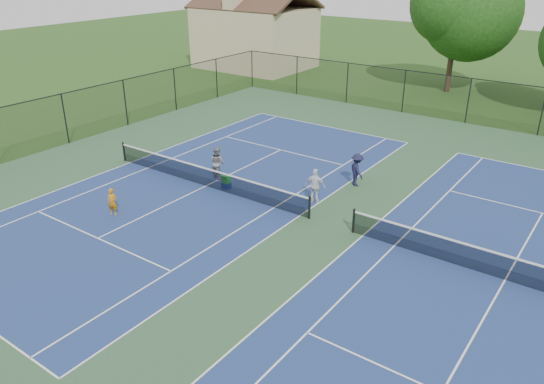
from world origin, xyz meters
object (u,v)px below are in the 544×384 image
Objects in this scene: tree_back_b at (458,7)px; ball_crate at (226,185)px; bystander_b at (357,170)px; ball_hopper at (226,179)px; instructor at (217,163)px; child_player at (112,202)px; bystander_a at (315,186)px; clapboard_house at (255,35)px.

tree_back_b is 26.48m from ball_crate.
bystander_b is 6.36m from ball_hopper.
tree_back_b is 6.08× the size of instructor.
child_player is 0.74× the size of bystander_b.
bystander_b is at bearing 28.89° from child_player.
child_player is 0.75× the size of bystander_a.
bystander_a is 4.48m from ball_hopper.
ball_hopper is at bearing -94.54° from tree_back_b.
tree_back_b is 6.15× the size of bystander_a.
tree_back_b is 26.40m from ball_hopper.
ball_crate is (-4.31, -1.15, -0.67)m from bystander_a.
bystander_b is 6.38m from ball_crate.
bystander_b is (7.12, 9.00, 0.21)m from child_player.
tree_back_b reaches higher than ball_crate.
ball_hopper reaches higher than ball_crate.
bystander_a reaches higher than child_player.
ball_crate is 0.34m from ball_hopper.
tree_back_b is 6.10× the size of bystander_b.
child_player is at bearing 90.10° from bystander_b.
instructor is 1.46m from ball_hopper.
instructor is at bearing 147.40° from ball_crate.
tree_back_b reaches higher than instructor.
instructor is at bearing 57.63° from child_player.
tree_back_b is 8.23× the size of child_player.
bystander_b is (6.14, 3.21, -0.00)m from instructor.
clapboard_house is at bearing -176.99° from tree_back_b.
bystander_a is at bearing 14.92° from ball_crate.
bystander_b is at bearing -143.39° from instructor.
tree_back_b is at bearing 59.41° from child_player.
ball_crate is at bearing 156.39° from instructor.
clapboard_house is at bearing 124.59° from ball_crate.
ball_crate is at bearing -55.41° from clapboard_house.
instructor is at bearing -10.14° from bystander_a.
ball_crate is (-2.03, -25.60, -6.45)m from tree_back_b.
clapboard_house reaches higher than instructor.
instructor is at bearing -97.40° from tree_back_b.
tree_back_b is 0.93× the size of clapboard_house.
ball_crate is (-4.95, -3.98, -0.67)m from bystander_b.
bystander_b is (2.91, -21.62, -5.77)m from tree_back_b.
ball_hopper is at bearing 0.00° from ball_crate.
tree_back_b is at bearing -98.81° from bystander_a.
child_player is 3.10× the size of ball_hopper.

